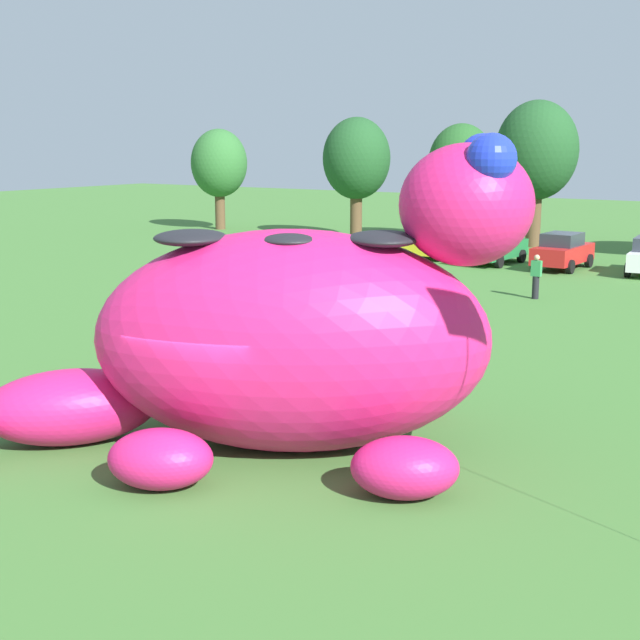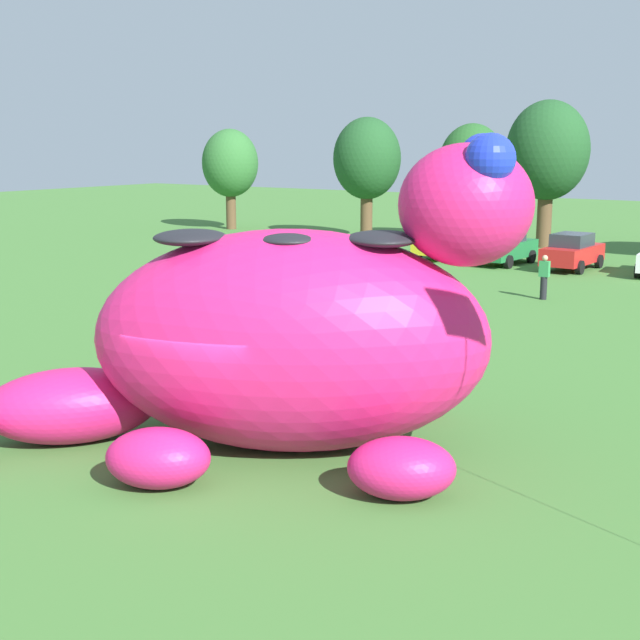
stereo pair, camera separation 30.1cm
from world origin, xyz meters
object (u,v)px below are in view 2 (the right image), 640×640
at_px(car_yellow, 444,241).
at_px(spectator_near_inflatable, 178,295).
at_px(car_red, 572,252).
at_px(spectator_mid_field, 544,277).
at_px(car_green, 504,247).
at_px(giant_inflatable_creature, 290,337).

xyz_separation_m(car_yellow, spectator_near_inflatable, (-0.31, -19.58, -0.01)).
distance_m(car_yellow, car_red, 6.89).
relative_size(spectator_near_inflatable, spectator_mid_field, 1.00).
bearing_deg(spectator_near_inflatable, car_red, 69.43).
distance_m(car_yellow, spectator_mid_field, 12.38).
relative_size(car_red, spectator_near_inflatable, 2.43).
relative_size(car_green, spectator_near_inflatable, 2.46).
bearing_deg(spectator_mid_field, car_yellow, 134.14).
bearing_deg(spectator_near_inflatable, car_yellow, 89.09).
distance_m(giant_inflatable_creature, car_green, 28.32).
xyz_separation_m(car_yellow, car_green, (3.49, -0.45, 0.00)).
distance_m(car_green, spectator_mid_field, 9.87).
distance_m(giant_inflatable_creature, car_red, 27.71).
distance_m(giant_inflatable_creature, spectator_mid_field, 19.12).
xyz_separation_m(giant_inflatable_creature, car_yellow, (-10.46, 27.87, -1.38)).
relative_size(giant_inflatable_creature, car_green, 2.41).
bearing_deg(giant_inflatable_creature, spectator_mid_field, 95.52).
height_order(car_red, spectator_mid_field, car_red).
distance_m(car_red, spectator_mid_field, 8.64).
bearing_deg(car_yellow, car_red, -3.56).
bearing_deg(car_yellow, spectator_mid_field, -45.86).
height_order(car_green, spectator_near_inflatable, car_green).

